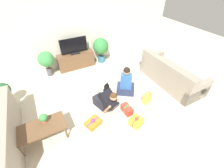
% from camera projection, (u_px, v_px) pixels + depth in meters
% --- Properties ---
extents(ground_plane, '(16.00, 16.00, 0.00)m').
position_uv_depth(ground_plane, '(103.00, 108.00, 4.13)').
color(ground_plane, beige).
extents(wall_back, '(8.40, 0.06, 2.60)m').
position_uv_depth(wall_back, '(69.00, 31.00, 5.13)').
color(wall_back, beige).
rests_on(wall_back, ground_plane).
extents(sofa_right, '(0.90, 2.07, 0.86)m').
position_uv_depth(sofa_right, '(170.00, 75.00, 4.81)').
color(sofa_right, gray).
rests_on(sofa_right, ground_plane).
extents(coffee_table, '(1.03, 0.52, 0.43)m').
position_uv_depth(coffee_table, '(41.00, 129.00, 3.15)').
color(coffee_table, brown).
rests_on(coffee_table, ground_plane).
extents(tv_console, '(1.31, 0.39, 0.58)m').
position_uv_depth(tv_console, '(76.00, 60.00, 5.59)').
color(tv_console, brown).
rests_on(tv_console, ground_plane).
extents(tv, '(0.95, 0.20, 0.57)m').
position_uv_depth(tv, '(74.00, 47.00, 5.25)').
color(tv, black).
rests_on(tv, tv_console).
extents(potted_plant_corner_left, '(0.40, 0.40, 0.72)m').
position_uv_depth(potted_plant_corner_left, '(4.00, 94.00, 3.96)').
color(potted_plant_corner_left, beige).
rests_on(potted_plant_corner_left, ground_plane).
extents(potted_plant_back_right, '(0.60, 0.60, 0.96)m').
position_uv_depth(potted_plant_back_right, '(101.00, 47.00, 5.71)').
color(potted_plant_back_right, '#336B84').
rests_on(potted_plant_back_right, ground_plane).
extents(potted_plant_back_left, '(0.51, 0.51, 0.88)m').
position_uv_depth(potted_plant_back_left, '(46.00, 60.00, 5.00)').
color(potted_plant_back_left, '#4C4C51').
rests_on(potted_plant_back_left, ground_plane).
extents(person_kneeling, '(0.51, 0.80, 0.76)m').
position_uv_depth(person_kneeling, '(106.00, 100.00, 3.89)').
color(person_kneeling, '#23232D').
rests_on(person_kneeling, ground_plane).
extents(person_sitting, '(0.66, 0.63, 0.93)m').
position_uv_depth(person_sitting, '(126.00, 84.00, 4.40)').
color(person_sitting, '#283351').
rests_on(person_sitting, ground_plane).
extents(dog, '(0.33, 0.46, 0.36)m').
position_uv_depth(dog, '(106.00, 88.00, 4.40)').
color(dog, black).
rests_on(dog, ground_plane).
extents(gift_box_a, '(0.36, 0.35, 0.25)m').
position_uv_depth(gift_box_a, '(136.00, 122.00, 3.64)').
color(gift_box_a, yellow).
rests_on(gift_box_a, ground_plane).
extents(gift_box_b, '(0.20, 0.35, 0.27)m').
position_uv_depth(gift_box_b, '(127.00, 109.00, 3.94)').
color(gift_box_b, red).
rests_on(gift_box_b, ground_plane).
extents(gift_box_c, '(0.43, 0.38, 0.20)m').
position_uv_depth(gift_box_c, '(93.00, 123.00, 3.65)').
color(gift_box_c, orange).
rests_on(gift_box_c, ground_plane).
extents(gift_bag_a, '(0.26, 0.18, 0.36)m').
position_uv_depth(gift_bag_a, '(147.00, 98.00, 4.18)').
color(gift_bag_a, '#E5B74C').
rests_on(gift_bag_a, ground_plane).
extents(tabletop_plant, '(0.17, 0.17, 0.22)m').
position_uv_depth(tabletop_plant, '(43.00, 118.00, 3.16)').
color(tabletop_plant, '#A36042').
rests_on(tabletop_plant, coffee_table).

